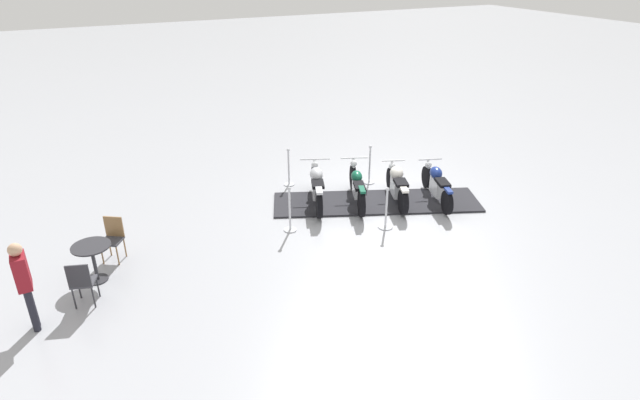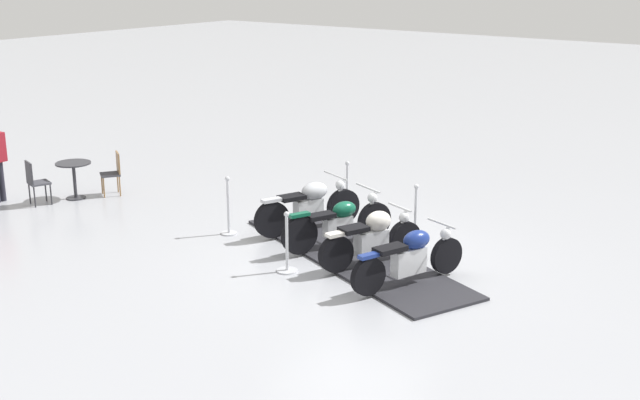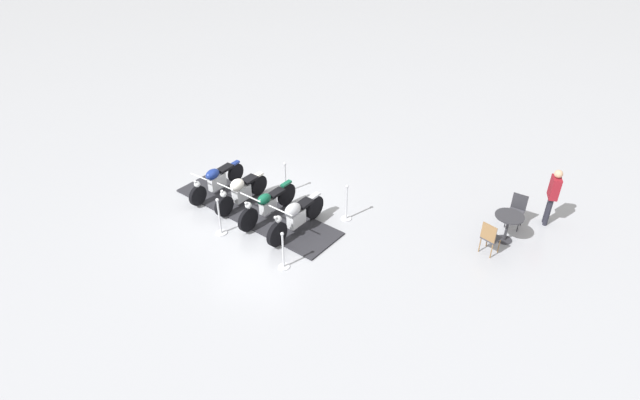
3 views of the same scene
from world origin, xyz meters
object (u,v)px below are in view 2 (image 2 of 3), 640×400
motorcycle_navy (411,256)px  motorcycle_cream (373,238)px  stanchion_right_mid (415,224)px  cafe_chair_across_table (35,180)px  stanchion_left_rear (228,214)px  motorcycle_forest (339,222)px  cafe_chair_near_table (113,171)px  stanchion_right_rear (347,194)px  motorcycle_chrome (310,205)px  stanchion_left_mid (287,254)px  cafe_table (74,172)px

motorcycle_navy → motorcycle_cream: bearing=86.7°
motorcycle_navy → stanchion_right_mid: size_ratio=1.89×
stanchion_right_mid → cafe_chair_across_table: stanchion_right_mid is taller
motorcycle_navy → stanchion_left_rear: bearing=105.9°
motorcycle_forest → stanchion_right_mid: bearing=-22.7°
cafe_chair_near_table → stanchion_right_rear: bearing=144.5°
stanchion_right_mid → motorcycle_chrome: bearing=-72.5°
motorcycle_navy → motorcycle_cream: size_ratio=1.09×
stanchion_left_mid → stanchion_left_rear: bearing=-112.1°
motorcycle_navy → stanchion_left_rear: (-0.18, -4.04, -0.11)m
cafe_table → cafe_chair_across_table: bearing=-17.7°
stanchion_right_rear → stanchion_left_rear: bearing=-22.1°
cafe_chair_across_table → stanchion_right_rear: bearing=-40.3°
motorcycle_navy → cafe_table: 8.31m
stanchion_right_rear → motorcycle_navy: bearing=49.3°
motorcycle_cream → stanchion_left_rear: bearing=114.4°
stanchion_left_rear → stanchion_left_mid: 2.26m
motorcycle_navy → stanchion_left_rear: size_ratio=1.91×
motorcycle_cream → motorcycle_forest: (-0.39, -0.96, -0.01)m
stanchion_left_rear → cafe_chair_near_table: stanchion_left_rear is taller
stanchion_right_rear → cafe_table: bearing=-63.1°
cafe_chair_near_table → cafe_chair_across_table: same height
cafe_table → stanchion_right_rear: bearing=116.9°
motorcycle_forest → cafe_chair_across_table: bearing=125.0°
motorcycle_cream → cafe_chair_across_table: size_ratio=2.07×
motorcycle_cream → motorcycle_chrome: motorcycle_chrome is taller
motorcycle_chrome → stanchion_right_mid: stanchion_right_mid is taller
stanchion_left_rear → cafe_table: (0.22, -4.27, 0.21)m
motorcycle_chrome → stanchion_left_rear: 1.53m
motorcycle_cream → stanchion_right_mid: bearing=20.4°
stanchion_left_mid → cafe_chair_near_table: size_ratio=1.10×
motorcycle_cream → cafe_chair_near_table: bearing=108.3°
stanchion_right_rear → stanchion_right_mid: stanchion_right_mid is taller
motorcycle_navy → stanchion_left_mid: size_ratio=2.06×
motorcycle_chrome → stanchion_right_rear: bearing=27.6°
cafe_table → cafe_chair_near_table: (-0.70, 0.44, -0.06)m
motorcycle_forest → stanchion_left_rear: 2.20m
motorcycle_chrome → stanchion_left_rear: size_ratio=1.92×
cafe_table → motorcycle_cream: bearing=93.3°
motorcycle_forest → motorcycle_navy: bearing=-90.6°
motorcycle_chrome → stanchion_left_mid: 2.07m
motorcycle_chrome → stanchion_right_mid: bearing=-51.4°
motorcycle_forest → stanchion_right_rear: size_ratio=1.99×
motorcycle_chrome → motorcycle_navy: bearing=-90.9°
stanchion_left_rear → cafe_chair_across_table: (1.01, -4.52, 0.15)m
cafe_chair_near_table → cafe_table: bearing=-0.0°
stanchion_left_mid → motorcycle_navy: bearing=109.0°
motorcycle_cream → stanchion_right_mid: (-1.39, 0.01, -0.12)m
motorcycle_cream → motorcycle_forest: 1.04m
stanchion_left_mid → cafe_chair_near_table: 6.07m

